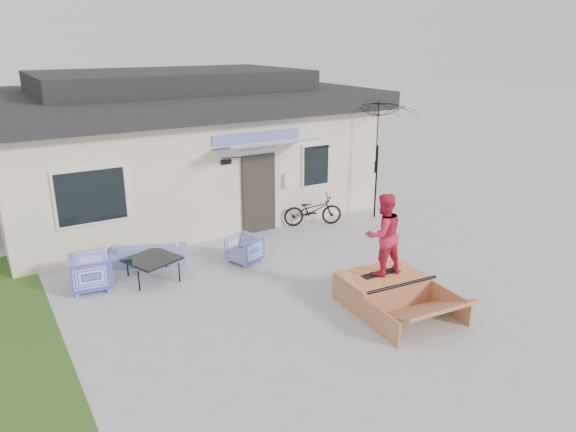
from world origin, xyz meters
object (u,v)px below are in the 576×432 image
skateboard (381,273)px  skater (383,233)px  loveseat (149,249)px  skate_ramp (382,287)px  bicycle (313,207)px  armchair_right (244,248)px  armchair_left (91,270)px  coffee_table (153,268)px  patio_umbrella (377,158)px

skateboard → skater: (0.00, 0.00, 0.84)m
loveseat → skater: 5.46m
skate_ramp → skater: 1.13m
bicycle → skater: bearing=-176.0°
armchair_right → skater: size_ratio=0.42×
armchair_left → coffee_table: size_ratio=0.85×
patio_umbrella → skater: size_ratio=1.54×
armchair_left → coffee_table: 1.26m
coffee_table → skateboard: (3.57, -3.24, 0.32)m
armchair_left → patio_umbrella: patio_umbrella is taller
skater → skate_ramp: bearing=89.5°
bicycle → armchair_right: bearing=136.5°
armchair_left → skate_ramp: 5.93m
armchair_left → patio_umbrella: bearing=-78.4°
bicycle → skate_ramp: bicycle is taller
patio_umbrella → skateboard: size_ratio=2.95×
skateboard → coffee_table: bearing=139.9°
skate_ramp → skateboard: size_ratio=2.52×
armchair_left → skateboard: bearing=-118.5°
loveseat → coffee_table: size_ratio=1.78×
loveseat → skate_ramp: size_ratio=0.81×
armchair_left → coffee_table: armchair_left is taller
bicycle → skater: (-1.32, -4.41, 0.88)m
coffee_table → bicycle: 5.04m
loveseat → skateboard: size_ratio=2.04×
armchair_left → patio_umbrella: 8.20m
patio_umbrella → skate_ramp: (-3.26, -4.14, -1.48)m
armchair_right → bicycle: (2.78, 1.35, 0.18)m
skater → armchair_right: bearing=-60.7°
armchair_right → skate_ramp: 3.45m
patio_umbrella → skater: (-3.25, -4.08, -0.35)m
armchair_left → coffee_table: (1.23, -0.18, -0.17)m
armchair_left → skater: size_ratio=0.50×
armchair_right → bicycle: bicycle is taller
armchair_right → patio_umbrella: 5.03m
coffee_table → skateboard: skateboard is taller
loveseat → armchair_left: (-1.44, -0.74, 0.07)m
patio_umbrella → skate_ramp: patio_umbrella is taller
skateboard → skater: bearing=92.1°
coffee_table → skate_ramp: size_ratio=0.45×
skate_ramp → coffee_table: bearing=141.5°
loveseat → bicycle: (4.69, 0.25, 0.18)m
loveseat → patio_umbrella: bearing=-158.3°
coffee_table → skate_ramp: (3.57, -3.29, 0.03)m
bicycle → patio_umbrella: (1.93, -0.33, 1.23)m
loveseat → bicycle: bearing=-154.5°
loveseat → skate_ramp: loveseat is taller
loveseat → skate_ramp: (3.37, -4.21, -0.07)m
loveseat → armchair_right: bearing=172.6°
coffee_table → skate_ramp: bearing=-42.7°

